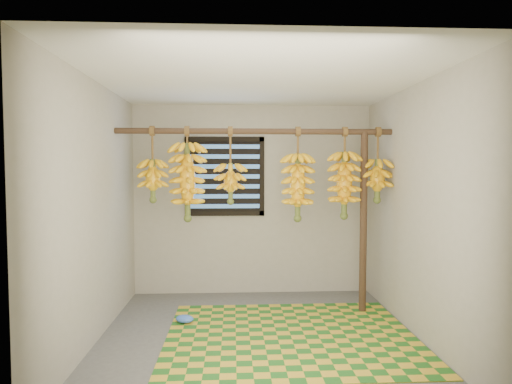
{
  "coord_description": "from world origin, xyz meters",
  "views": [
    {
      "loc": [
        -0.22,
        -3.94,
        1.59
      ],
      "look_at": [
        0.0,
        0.55,
        1.35
      ],
      "focal_mm": 30.0,
      "sensor_mm": 36.0,
      "label": 1
    }
  ],
  "objects": [
    {
      "name": "hanging_pole",
      "position": [
        0.0,
        0.7,
        2.0
      ],
      "size": [
        3.0,
        0.06,
        0.06
      ],
      "primitive_type": "cylinder",
      "rotation": [
        0.0,
        1.57,
        0.0
      ],
      "color": "#432D1F",
      "rests_on": "wall_left"
    },
    {
      "name": "plastic_bag",
      "position": [
        -0.74,
        0.41,
        0.05
      ],
      "size": [
        0.23,
        0.2,
        0.08
      ],
      "primitive_type": "ellipsoid",
      "rotation": [
        0.0,
        0.0,
        -0.37
      ],
      "color": "blue",
      "rests_on": "woven_mat"
    },
    {
      "name": "banana_bunch_d",
      "position": [
        0.46,
        0.7,
        1.4
      ],
      "size": [
        0.32,
        0.32,
        1.02
      ],
      "color": "brown",
      "rests_on": "hanging_pole"
    },
    {
      "name": "wall_left",
      "position": [
        -1.5,
        0.0,
        1.2
      ],
      "size": [
        0.01,
        3.0,
        2.4
      ],
      "primitive_type": "cube",
      "color": "gray",
      "rests_on": "floor"
    },
    {
      "name": "banana_bunch_f",
      "position": [
        1.35,
        0.7,
        1.47
      ],
      "size": [
        0.33,
        0.33,
        0.82
      ],
      "color": "brown",
      "rests_on": "hanging_pole"
    },
    {
      "name": "wall_back",
      "position": [
        0.0,
        1.5,
        1.2
      ],
      "size": [
        3.0,
        0.01,
        2.4
      ],
      "primitive_type": "cube",
      "color": "gray",
      "rests_on": "floor"
    },
    {
      "name": "floor",
      "position": [
        0.0,
        0.0,
        -0.01
      ],
      "size": [
        3.0,
        3.0,
        0.01
      ],
      "primitive_type": "cube",
      "color": "#4E4E4E",
      "rests_on": "ground"
    },
    {
      "name": "wall_right",
      "position": [
        1.5,
        0.0,
        1.2
      ],
      "size": [
        0.01,
        3.0,
        2.4
      ],
      "primitive_type": "cube",
      "color": "gray",
      "rests_on": "floor"
    },
    {
      "name": "window",
      "position": [
        -0.35,
        1.48,
        1.5
      ],
      "size": [
        1.0,
        0.04,
        1.0
      ],
      "color": "black",
      "rests_on": "wall_back"
    },
    {
      "name": "banana_bunch_c",
      "position": [
        -0.27,
        0.7,
        1.44
      ],
      "size": [
        0.32,
        0.32,
        0.83
      ],
      "color": "brown",
      "rests_on": "hanging_pole"
    },
    {
      "name": "banana_bunch_a",
      "position": [
        -1.1,
        0.7,
        1.47
      ],
      "size": [
        0.3,
        0.3,
        0.81
      ],
      "color": "brown",
      "rests_on": "hanging_pole"
    },
    {
      "name": "ceiling",
      "position": [
        0.0,
        0.0,
        2.4
      ],
      "size": [
        3.0,
        3.0,
        0.01
      ],
      "primitive_type": "cube",
      "color": "silver",
      "rests_on": "wall_back"
    },
    {
      "name": "banana_bunch_e",
      "position": [
        0.98,
        0.7,
        1.42
      ],
      "size": [
        0.34,
        0.34,
        0.99
      ],
      "color": "brown",
      "rests_on": "hanging_pole"
    },
    {
      "name": "woven_mat",
      "position": [
        0.31,
        0.03,
        0.01
      ],
      "size": [
        2.36,
        1.89,
        0.01
      ],
      "primitive_type": "cube",
      "rotation": [
        0.0,
        0.0,
        0.0
      ],
      "color": "#205F1B",
      "rests_on": "floor"
    },
    {
      "name": "banana_bunch_b",
      "position": [
        -0.73,
        0.7,
        1.45
      ],
      "size": [
        0.37,
        0.37,
        1.01
      ],
      "color": "brown",
      "rests_on": "hanging_pole"
    },
    {
      "name": "support_post",
      "position": [
        1.2,
        0.7,
        1.0
      ],
      "size": [
        0.08,
        0.08,
        2.0
      ],
      "primitive_type": "cylinder",
      "color": "#432D1F",
      "rests_on": "floor"
    }
  ]
}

